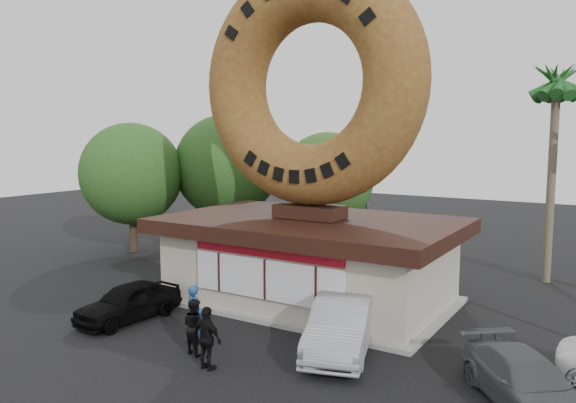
{
  "coord_description": "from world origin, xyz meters",
  "views": [
    {
      "loc": [
        10.57,
        -12.63,
        6.51
      ],
      "look_at": [
        0.25,
        4.0,
        4.15
      ],
      "focal_mm": 35.0,
      "sensor_mm": 36.0,
      "label": 1
    }
  ],
  "objects_px": {
    "donut_shop": "(309,257)",
    "giant_donut": "(310,84)",
    "car_silver": "(341,325)",
    "car_grey": "(526,382)",
    "street_lamp": "(370,171)",
    "person_left": "(195,314)",
    "person_center": "(195,326)",
    "person_right": "(207,338)",
    "car_black": "(129,302)"
  },
  "relations": [
    {
      "from": "person_right",
      "to": "car_grey",
      "type": "bearing_deg",
      "value": -155.47
    },
    {
      "from": "street_lamp",
      "to": "car_grey",
      "type": "relative_size",
      "value": 1.87
    },
    {
      "from": "giant_donut",
      "to": "car_silver",
      "type": "distance_m",
      "value": 9.17
    },
    {
      "from": "giant_donut",
      "to": "car_black",
      "type": "height_order",
      "value": "giant_donut"
    },
    {
      "from": "person_center",
      "to": "car_grey",
      "type": "bearing_deg",
      "value": -157.18
    },
    {
      "from": "giant_donut",
      "to": "car_grey",
      "type": "height_order",
      "value": "giant_donut"
    },
    {
      "from": "giant_donut",
      "to": "car_silver",
      "type": "xyz_separation_m",
      "value": [
        3.34,
        -3.93,
        -7.58
      ]
    },
    {
      "from": "car_grey",
      "to": "street_lamp",
      "type": "bearing_deg",
      "value": 86.86
    },
    {
      "from": "person_left",
      "to": "car_black",
      "type": "relative_size",
      "value": 0.47
    },
    {
      "from": "giant_donut",
      "to": "person_left",
      "type": "xyz_separation_m",
      "value": [
        -0.85,
        -5.76,
        -7.44
      ]
    },
    {
      "from": "street_lamp",
      "to": "person_right",
      "type": "relative_size",
      "value": 4.45
    },
    {
      "from": "person_left",
      "to": "street_lamp",
      "type": "bearing_deg",
      "value": -72.65
    },
    {
      "from": "car_black",
      "to": "car_silver",
      "type": "relative_size",
      "value": 0.82
    },
    {
      "from": "street_lamp",
      "to": "car_silver",
      "type": "xyz_separation_m",
      "value": [
        5.19,
        -13.93,
        -3.69
      ]
    },
    {
      "from": "street_lamp",
      "to": "car_black",
      "type": "height_order",
      "value": "street_lamp"
    },
    {
      "from": "street_lamp",
      "to": "car_grey",
      "type": "bearing_deg",
      "value": -54.52
    },
    {
      "from": "person_right",
      "to": "car_grey",
      "type": "distance_m",
      "value": 8.22
    },
    {
      "from": "person_right",
      "to": "street_lamp",
      "type": "bearing_deg",
      "value": -73.47
    },
    {
      "from": "person_right",
      "to": "car_black",
      "type": "distance_m",
      "value": 5.35
    },
    {
      "from": "person_center",
      "to": "car_black",
      "type": "relative_size",
      "value": 0.43
    },
    {
      "from": "donut_shop",
      "to": "person_center",
      "type": "height_order",
      "value": "donut_shop"
    },
    {
      "from": "person_left",
      "to": "person_center",
      "type": "bearing_deg",
      "value": 144.75
    },
    {
      "from": "car_black",
      "to": "car_grey",
      "type": "distance_m",
      "value": 12.92
    },
    {
      "from": "giant_donut",
      "to": "street_lamp",
      "type": "distance_m",
      "value": 10.89
    },
    {
      "from": "person_center",
      "to": "car_grey",
      "type": "distance_m",
      "value": 9.09
    },
    {
      "from": "giant_donut",
      "to": "car_black",
      "type": "distance_m",
      "value": 10.3
    },
    {
      "from": "person_center",
      "to": "person_right",
      "type": "xyz_separation_m",
      "value": [
        1.07,
        -0.7,
        0.06
      ]
    },
    {
      "from": "street_lamp",
      "to": "person_left",
      "type": "relative_size",
      "value": 4.31
    },
    {
      "from": "person_right",
      "to": "car_black",
      "type": "height_order",
      "value": "person_right"
    },
    {
      "from": "person_right",
      "to": "car_silver",
      "type": "xyz_separation_m",
      "value": [
        2.55,
        3.18,
        -0.11
      ]
    },
    {
      "from": "donut_shop",
      "to": "person_center",
      "type": "bearing_deg",
      "value": -92.55
    },
    {
      "from": "person_center",
      "to": "car_black",
      "type": "bearing_deg",
      "value": -2.83
    },
    {
      "from": "car_black",
      "to": "car_silver",
      "type": "xyz_separation_m",
      "value": [
        7.6,
        1.41,
        0.12
      ]
    },
    {
      "from": "giant_donut",
      "to": "person_left",
      "type": "bearing_deg",
      "value": -98.41
    },
    {
      "from": "giant_donut",
      "to": "person_right",
      "type": "relative_size",
      "value": 5.08
    },
    {
      "from": "car_silver",
      "to": "person_center",
      "type": "bearing_deg",
      "value": -163.32
    },
    {
      "from": "donut_shop",
      "to": "car_grey",
      "type": "xyz_separation_m",
      "value": [
        8.65,
        -4.73,
        -1.14
      ]
    },
    {
      "from": "donut_shop",
      "to": "car_black",
      "type": "bearing_deg",
      "value": -128.62
    },
    {
      "from": "person_right",
      "to": "car_silver",
      "type": "height_order",
      "value": "person_right"
    },
    {
      "from": "donut_shop",
      "to": "car_grey",
      "type": "relative_size",
      "value": 2.61
    },
    {
      "from": "person_center",
      "to": "car_silver",
      "type": "distance_m",
      "value": 4.39
    },
    {
      "from": "donut_shop",
      "to": "car_silver",
      "type": "bearing_deg",
      "value": -49.54
    },
    {
      "from": "car_silver",
      "to": "street_lamp",
      "type": "bearing_deg",
      "value": 92.72
    },
    {
      "from": "person_left",
      "to": "person_right",
      "type": "relative_size",
      "value": 1.03
    },
    {
      "from": "person_center",
      "to": "car_grey",
      "type": "height_order",
      "value": "person_center"
    },
    {
      "from": "donut_shop",
      "to": "street_lamp",
      "type": "relative_size",
      "value": 1.4
    },
    {
      "from": "person_left",
      "to": "person_center",
      "type": "distance_m",
      "value": 0.87
    },
    {
      "from": "person_left",
      "to": "person_right",
      "type": "xyz_separation_m",
      "value": [
        1.64,
        -1.35,
        -0.03
      ]
    },
    {
      "from": "donut_shop",
      "to": "giant_donut",
      "type": "relative_size",
      "value": 1.23
    },
    {
      "from": "street_lamp",
      "to": "car_silver",
      "type": "height_order",
      "value": "street_lamp"
    }
  ]
}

